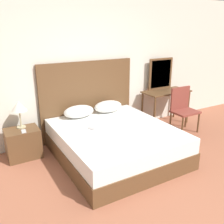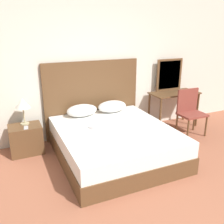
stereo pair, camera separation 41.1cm
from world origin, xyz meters
name	(u,v)px [view 1 (the left image)]	position (x,y,z in m)	size (l,w,h in m)	color
ground_plane	(179,213)	(0.00, 0.00, 0.00)	(16.00, 16.00, 0.00)	#9E5B42
wall_back	(83,69)	(0.00, 2.69, 1.35)	(10.00, 0.06, 2.70)	silver
bed	(115,142)	(0.05, 1.58, 0.26)	(1.82, 2.03, 0.52)	brown
headboard	(88,100)	(0.05, 2.62, 0.75)	(1.91, 0.05, 1.50)	brown
pillow_left	(79,112)	(-0.26, 2.36, 0.63)	(0.57, 0.36, 0.22)	white
pillow_right	(108,106)	(0.35, 2.36, 0.63)	(0.57, 0.36, 0.22)	white
phone_on_bed	(92,129)	(-0.30, 1.74, 0.53)	(0.10, 0.16, 0.01)	#B7B7BC
nightstand	(23,143)	(-1.30, 2.34, 0.25)	(0.54, 0.42, 0.50)	brown
table_lamp	(19,107)	(-1.28, 2.42, 0.86)	(0.25, 0.25, 0.46)	tan
phone_on_nightstand	(24,131)	(-1.28, 2.23, 0.51)	(0.09, 0.16, 0.01)	#B7B7BC
vanity_desk	(166,97)	(1.81, 2.33, 0.64)	(1.05, 0.51, 0.77)	brown
vanity_mirror	(161,74)	(1.81, 2.56, 1.11)	(0.64, 0.03, 0.69)	brown
chair	(183,107)	(1.84, 1.85, 0.53)	(0.52, 0.40, 0.93)	brown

